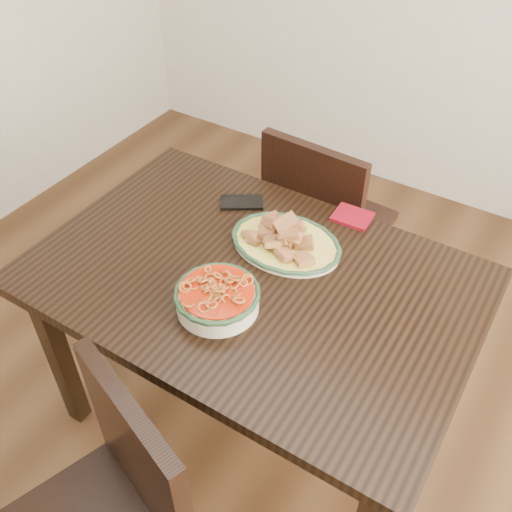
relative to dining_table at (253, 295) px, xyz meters
The scene contains 7 objects.
floor 0.66m from the dining_table, 164.87° to the left, with size 3.50×3.50×0.00m, color #3C2413.
dining_table is the anchor object (origin of this frame).
chair_far 0.66m from the dining_table, 96.52° to the left, with size 0.44×0.44×0.89m.
fish_plate 0.21m from the dining_table, 83.58° to the left, with size 0.36×0.28×0.11m.
noodle_bowl 0.21m from the dining_table, 94.58° to the right, with size 0.24×0.24×0.08m.
smartphone 0.37m from the dining_table, 128.27° to the left, with size 0.14×0.08×0.01m, color black.
napkin 0.44m from the dining_table, 71.45° to the left, with size 0.12×0.10×0.01m, color maroon.
Camera 1 is at (0.71, -1.04, 1.93)m, focal length 40.00 mm.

